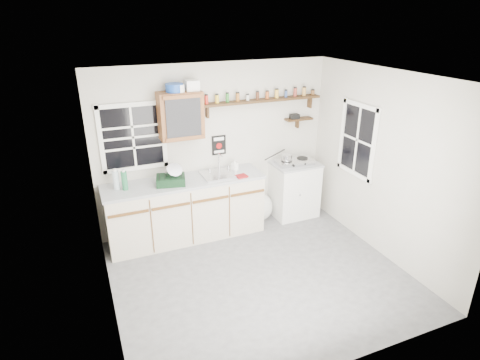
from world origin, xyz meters
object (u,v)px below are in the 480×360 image
spice_shelf (262,99)px  hotplate (294,161)px  upper_cabinet (181,115)px  main_cabinet (186,209)px  right_cabinet (294,189)px  dish_rack (172,178)px

spice_shelf → hotplate: 1.12m
upper_cabinet → hotplate: 1.98m
main_cabinet → hotplate: bearing=0.2°
right_cabinet → upper_cabinet: size_ratio=1.40×
upper_cabinet → spice_shelf: (1.28, 0.07, 0.11)m
dish_rack → hotplate: 2.00m
right_cabinet → hotplate: (-0.04, -0.02, 0.49)m
hotplate → main_cabinet: bearing=-175.1°
main_cabinet → hotplate: (1.80, 0.01, 0.49)m
spice_shelf → dish_rack: size_ratio=4.25×
main_cabinet → spice_shelf: size_ratio=1.21×
right_cabinet → upper_cabinet: bearing=176.2°
main_cabinet → dish_rack: (-0.19, -0.06, 0.55)m
right_cabinet → hotplate: bearing=-150.4°
upper_cabinet → hotplate: bearing=-4.5°
main_cabinet → dish_rack: 0.59m
main_cabinet → hotplate: hotplate is taller
main_cabinet → upper_cabinet: upper_cabinet is taller
main_cabinet → spice_shelf: bearing=9.2°
spice_shelf → dish_rack: spice_shelf is taller
spice_shelf → upper_cabinet: bearing=-176.9°
upper_cabinet → main_cabinet: bearing=-103.7°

